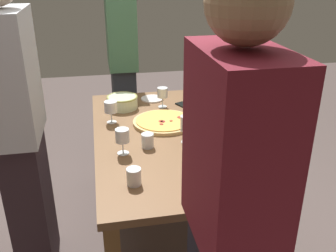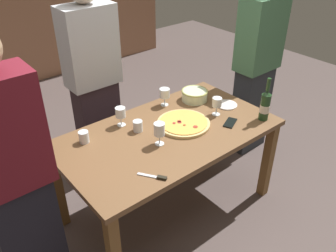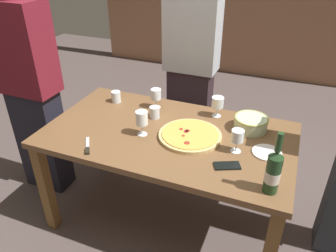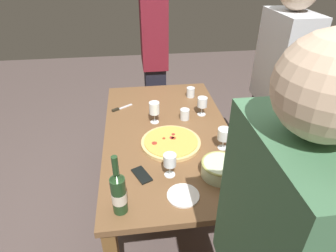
{
  "view_description": "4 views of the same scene",
  "coord_description": "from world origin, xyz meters",
  "px_view_note": "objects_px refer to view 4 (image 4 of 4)",
  "views": [
    {
      "loc": [
        -2.06,
        0.4,
        1.73
      ],
      "look_at": [
        0.0,
        0.0,
        0.8
      ],
      "focal_mm": 40.17,
      "sensor_mm": 36.0,
      "label": 1
    },
    {
      "loc": [
        -1.38,
        -1.67,
        2.16
      ],
      "look_at": [
        0.0,
        0.0,
        0.8
      ],
      "focal_mm": 37.92,
      "sensor_mm": 36.0,
      "label": 2
    },
    {
      "loc": [
        0.67,
        -1.68,
        1.87
      ],
      "look_at": [
        0.0,
        0.0,
        0.8
      ],
      "focal_mm": 35.05,
      "sensor_mm": 36.0,
      "label": 3
    },
    {
      "loc": [
        1.69,
        -0.22,
        1.88
      ],
      "look_at": [
        0.0,
        0.0,
        0.8
      ],
      "focal_mm": 30.48,
      "sensor_mm": 36.0,
      "label": 4
    }
  ],
  "objects_px": {
    "wine_glass_by_bottle": "(202,103)",
    "wine_glass_far_right": "(170,161)",
    "pizza": "(171,142)",
    "cup_amber": "(191,92)",
    "dining_table": "(168,142)",
    "serving_bowl": "(220,168)",
    "wine_glass_far_left": "(224,135)",
    "pizza_knife": "(119,109)",
    "person_guest_right": "(275,98)",
    "cup_ceramic": "(185,114)",
    "person_host": "(154,61)",
    "wine_bottle": "(119,192)",
    "cell_phone": "(142,175)",
    "wine_glass_near_pizza": "(154,109)",
    "side_plate": "(183,195)"
  },
  "relations": [
    {
      "from": "wine_glass_by_bottle",
      "to": "cup_amber",
      "type": "height_order",
      "value": "wine_glass_by_bottle"
    },
    {
      "from": "cup_amber",
      "to": "person_host",
      "type": "xyz_separation_m",
      "value": [
        -0.56,
        -0.27,
        0.1
      ]
    },
    {
      "from": "pizza",
      "to": "side_plate",
      "type": "relative_size",
      "value": 2.3
    },
    {
      "from": "wine_glass_near_pizza",
      "to": "wine_glass_far_left",
      "type": "xyz_separation_m",
      "value": [
        0.38,
        0.41,
        -0.01
      ]
    },
    {
      "from": "pizza",
      "to": "wine_bottle",
      "type": "bearing_deg",
      "value": -31.63
    },
    {
      "from": "cell_phone",
      "to": "pizza_knife",
      "type": "xyz_separation_m",
      "value": [
        -0.82,
        -0.14,
        0.0
      ]
    },
    {
      "from": "person_guest_right",
      "to": "person_host",
      "type": "bearing_deg",
      "value": -57.47
    },
    {
      "from": "wine_glass_far_left",
      "to": "person_guest_right",
      "type": "bearing_deg",
      "value": 125.64
    },
    {
      "from": "side_plate",
      "to": "person_host",
      "type": "height_order",
      "value": "person_host"
    },
    {
      "from": "wine_glass_far_left",
      "to": "pizza_knife",
      "type": "relative_size",
      "value": 0.86
    },
    {
      "from": "cell_phone",
      "to": "wine_glass_far_right",
      "type": "bearing_deg",
      "value": 150.18
    },
    {
      "from": "dining_table",
      "to": "cup_amber",
      "type": "relative_size",
      "value": 19.03
    },
    {
      "from": "wine_glass_by_bottle",
      "to": "wine_glass_far_left",
      "type": "height_order",
      "value": "same"
    },
    {
      "from": "side_plate",
      "to": "cell_phone",
      "type": "height_order",
      "value": "same"
    },
    {
      "from": "wine_bottle",
      "to": "wine_glass_by_bottle",
      "type": "distance_m",
      "value": 1.09
    },
    {
      "from": "serving_bowl",
      "to": "side_plate",
      "type": "distance_m",
      "value": 0.28
    },
    {
      "from": "wine_bottle",
      "to": "wine_glass_by_bottle",
      "type": "relative_size",
      "value": 2.33
    },
    {
      "from": "wine_glass_by_bottle",
      "to": "person_guest_right",
      "type": "height_order",
      "value": "person_guest_right"
    },
    {
      "from": "cell_phone",
      "to": "person_guest_right",
      "type": "height_order",
      "value": "person_guest_right"
    },
    {
      "from": "pizza",
      "to": "wine_glass_by_bottle",
      "type": "xyz_separation_m",
      "value": [
        -0.36,
        0.29,
        0.09
      ]
    },
    {
      "from": "wine_glass_by_bottle",
      "to": "person_host",
      "type": "relative_size",
      "value": 0.08
    },
    {
      "from": "dining_table",
      "to": "side_plate",
      "type": "xyz_separation_m",
      "value": [
        0.63,
        0.0,
        0.1
      ]
    },
    {
      "from": "wine_glass_far_right",
      "to": "cell_phone",
      "type": "height_order",
      "value": "wine_glass_far_right"
    },
    {
      "from": "wine_glass_by_bottle",
      "to": "cell_phone",
      "type": "height_order",
      "value": "wine_glass_by_bottle"
    },
    {
      "from": "wine_glass_near_pizza",
      "to": "wine_bottle",
      "type": "bearing_deg",
      "value": -16.55
    },
    {
      "from": "wine_glass_near_pizza",
      "to": "wine_glass_far_left",
      "type": "relative_size",
      "value": 1.13
    },
    {
      "from": "wine_bottle",
      "to": "cup_ceramic",
      "type": "xyz_separation_m",
      "value": [
        -0.84,
        0.48,
        -0.08
      ]
    },
    {
      "from": "wine_glass_by_bottle",
      "to": "wine_glass_far_right",
      "type": "height_order",
      "value": "wine_glass_by_bottle"
    },
    {
      "from": "pizza",
      "to": "person_guest_right",
      "type": "distance_m",
      "value": 0.89
    },
    {
      "from": "dining_table",
      "to": "serving_bowl",
      "type": "xyz_separation_m",
      "value": [
        0.49,
        0.24,
        0.14
      ]
    },
    {
      "from": "wine_glass_by_bottle",
      "to": "wine_glass_far_right",
      "type": "relative_size",
      "value": 1.01
    },
    {
      "from": "pizza",
      "to": "cup_amber",
      "type": "height_order",
      "value": "cup_amber"
    },
    {
      "from": "serving_bowl",
      "to": "cell_phone",
      "type": "distance_m",
      "value": 0.45
    },
    {
      "from": "serving_bowl",
      "to": "wine_bottle",
      "type": "relative_size",
      "value": 0.65
    },
    {
      "from": "pizza",
      "to": "wine_glass_far_right",
      "type": "height_order",
      "value": "wine_glass_far_right"
    },
    {
      "from": "cup_amber",
      "to": "wine_bottle",
      "type": "bearing_deg",
      "value": -26.18
    },
    {
      "from": "wine_bottle",
      "to": "wine_glass_far_left",
      "type": "relative_size",
      "value": 2.34
    },
    {
      "from": "person_guest_right",
      "to": "serving_bowl",
      "type": "bearing_deg",
      "value": 37.21
    },
    {
      "from": "wine_glass_by_bottle",
      "to": "wine_glass_far_left",
      "type": "xyz_separation_m",
      "value": [
        0.45,
        0.04,
        0.0
      ]
    },
    {
      "from": "cup_amber",
      "to": "cell_phone",
      "type": "height_order",
      "value": "cup_amber"
    },
    {
      "from": "wine_glass_far_right",
      "to": "cup_ceramic",
      "type": "xyz_separation_m",
      "value": [
        -0.61,
        0.2,
        -0.06
      ]
    },
    {
      "from": "serving_bowl",
      "to": "side_plate",
      "type": "height_order",
      "value": "serving_bowl"
    },
    {
      "from": "wine_glass_far_right",
      "to": "side_plate",
      "type": "relative_size",
      "value": 0.84
    },
    {
      "from": "pizza_knife",
      "to": "pizza",
      "type": "bearing_deg",
      "value": 33.2
    },
    {
      "from": "wine_bottle",
      "to": "wine_glass_far_right",
      "type": "distance_m",
      "value": 0.36
    },
    {
      "from": "wine_bottle",
      "to": "pizza_knife",
      "type": "height_order",
      "value": "wine_bottle"
    },
    {
      "from": "serving_bowl",
      "to": "wine_glass_far_right",
      "type": "xyz_separation_m",
      "value": [
        -0.03,
        -0.29,
        0.06
      ]
    },
    {
      "from": "cup_ceramic",
      "to": "person_host",
      "type": "xyz_separation_m",
      "value": [
        -0.93,
        -0.15,
        0.1
      ]
    },
    {
      "from": "pizza",
      "to": "cup_amber",
      "type": "bearing_deg",
      "value": 158.44
    },
    {
      "from": "wine_glass_far_left",
      "to": "cup_amber",
      "type": "distance_m",
      "value": 0.77
    }
  ]
}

